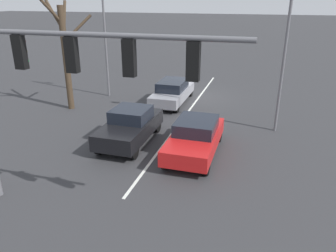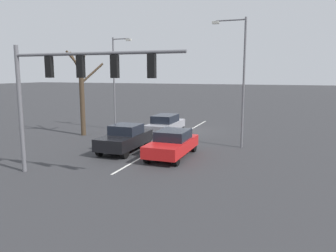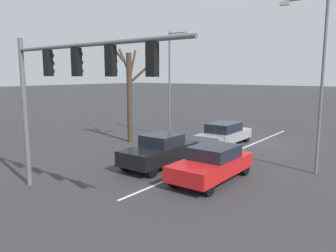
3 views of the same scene
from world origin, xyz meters
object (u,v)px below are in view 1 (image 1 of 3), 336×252
car_red_leftlane_front (195,137)px  street_lamp_right_shoulder (107,31)px  street_lamp_left_shoulder (281,37)px  car_gray_midlane_second (173,92)px  traffic_signal_gantry (56,73)px  bare_tree_near (65,51)px  car_black_midlane_front (130,126)px

car_red_leftlane_front → street_lamp_right_shoulder: street_lamp_right_shoulder is taller
street_lamp_right_shoulder → street_lamp_left_shoulder: 11.27m
car_red_leftlane_front → car_gray_midlane_second: 7.50m
car_red_leftlane_front → street_lamp_left_shoulder: bearing=-130.0°
car_gray_midlane_second → street_lamp_left_shoulder: 7.98m
car_red_leftlane_front → traffic_signal_gantry: (2.94, 5.19, 3.73)m
car_red_leftlane_front → bare_tree_near: bearing=-24.6°
car_gray_midlane_second → traffic_signal_gantry: bearing=90.3°
car_gray_midlane_second → traffic_signal_gantry: 12.64m
car_gray_midlane_second → bare_tree_near: size_ratio=0.74×
street_lamp_right_shoulder → street_lamp_left_shoulder: (-10.75, 3.38, 0.30)m
traffic_signal_gantry → street_lamp_left_shoulder: bearing=-124.3°
traffic_signal_gantry → street_lamp_right_shoulder: bearing=-69.5°
car_red_leftlane_front → traffic_signal_gantry: size_ratio=0.54×
car_red_leftlane_front → street_lamp_left_shoulder: (-3.19, -3.80, 3.95)m
car_black_midlane_front → street_lamp_right_shoulder: street_lamp_right_shoulder is taller
car_gray_midlane_second → street_lamp_right_shoulder: (4.55, -0.30, 3.67)m
car_black_midlane_front → traffic_signal_gantry: traffic_signal_gantry is taller
traffic_signal_gantry → bare_tree_near: (5.81, -9.19, -1.01)m
street_lamp_right_shoulder → bare_tree_near: street_lamp_right_shoulder is taller
bare_tree_near → car_red_leftlane_front: bearing=155.4°
car_black_midlane_front → traffic_signal_gantry: bearing=92.7°
car_black_midlane_front → car_gray_midlane_second: size_ratio=0.91×
traffic_signal_gantry → street_lamp_right_shoulder: 13.20m
car_gray_midlane_second → bare_tree_near: bare_tree_near is taller
car_black_midlane_front → car_gray_midlane_second: bearing=-91.7°
street_lamp_right_shoulder → car_black_midlane_front: bearing=122.4°
traffic_signal_gantry → street_lamp_left_shoulder: (-6.13, -8.99, 0.21)m
street_lamp_right_shoulder → car_gray_midlane_second: bearing=176.2°
car_gray_midlane_second → street_lamp_right_shoulder: 5.85m
street_lamp_left_shoulder → bare_tree_near: size_ratio=1.27×
traffic_signal_gantry → street_lamp_left_shoulder: size_ratio=1.02×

